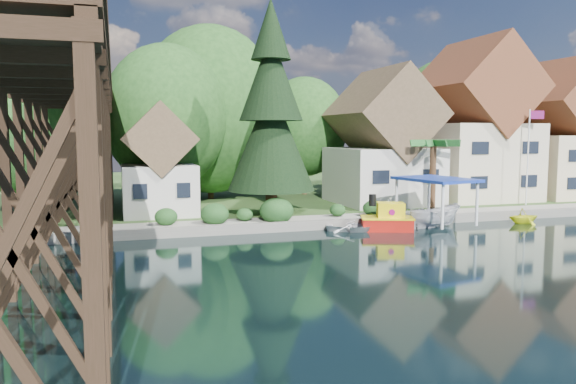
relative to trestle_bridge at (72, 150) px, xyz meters
name	(u,v)px	position (x,y,z in m)	size (l,w,h in m)	color
ground	(399,254)	(16.00, -5.17, -5.35)	(140.00, 140.00, 0.00)	black
bank	(249,188)	(16.00, 28.83, -5.10)	(140.00, 52.00, 0.50)	#2C461C
seawall	(395,221)	(20.00, 2.83, -5.04)	(60.00, 0.40, 0.62)	slate
promenade	(412,214)	(22.00, 4.13, -4.82)	(50.00, 2.60, 0.06)	gray
trestle_bridge	(72,150)	(0.00, 0.00, 0.00)	(4.12, 44.18, 9.30)	black
house_left	(382,146)	(23.00, 10.83, -0.21)	(7.64, 8.64, 11.02)	beige
house_center	(474,131)	(32.00, 11.33, 1.07)	(8.65, 9.18, 13.89)	beige
house_right	(562,138)	(41.00, 10.83, 0.43)	(8.15, 8.64, 12.45)	beige
shed	(159,167)	(5.00, 9.33, -1.52)	(5.09, 5.40, 7.85)	beige
bg_trees	(293,121)	(17.00, 16.08, 1.94)	(49.90, 13.30, 10.57)	#382314
shrubs	(267,210)	(11.40, 4.09, -4.12)	(15.76, 2.47, 1.70)	#153C17
conifer	(271,113)	(12.31, 6.22, 2.22)	(5.96, 5.96, 14.68)	#382314
palm_tree	(433,145)	(24.54, 5.64, -0.02)	(5.18, 5.18, 5.53)	#382314
flagpole	(530,147)	(33.46, 6.00, -0.20)	(1.15, 0.39, 7.58)	white
tugboat	(388,219)	(18.68, 1.28, -4.64)	(3.69, 2.81, 2.38)	red
boat_white_a	(354,225)	(16.52, 1.75, -4.98)	(2.53, 3.54, 0.73)	white
boat_canopy	(435,206)	(22.22, 1.47, -3.94)	(4.38, 5.66, 3.29)	silver
boat_yellow	(524,215)	(28.96, 1.06, -4.76)	(1.95, 2.25, 1.19)	yellow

